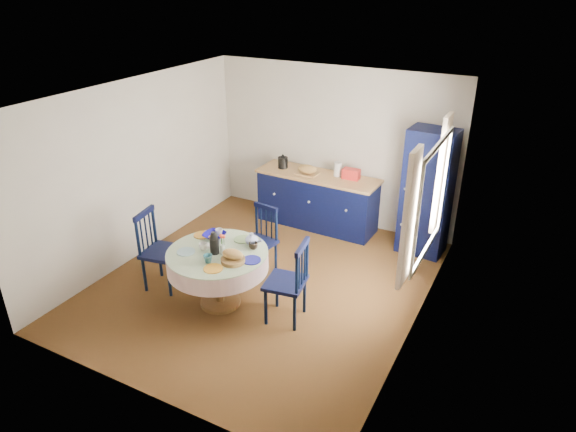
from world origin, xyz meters
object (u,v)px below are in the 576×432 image
(chair_left, at_px, (159,249))
(mug_b, at_px, (208,259))
(cobalt_bowl, at_px, (214,236))
(mug_d, at_px, (219,232))
(chair_far, at_px, (260,240))
(mug_a, at_px, (203,247))
(mug_c, at_px, (253,246))
(pantry_cabinet, at_px, (427,193))
(kitchen_counter, at_px, (317,199))
(dining_table, at_px, (219,261))
(chair_right, at_px, (289,281))

(chair_left, distance_m, mug_b, 1.02)
(mug_b, xyz_separation_m, cobalt_bowl, (-0.28, 0.52, -0.02))
(mug_d, relative_size, cobalt_bowl, 0.35)
(chair_far, height_order, cobalt_bowl, chair_far)
(cobalt_bowl, bearing_deg, mug_a, -79.60)
(mug_a, bearing_deg, mug_c, 29.56)
(pantry_cabinet, distance_m, chair_left, 3.75)
(kitchen_counter, bearing_deg, dining_table, -91.12)
(dining_table, height_order, mug_d, dining_table)
(kitchen_counter, height_order, chair_far, kitchen_counter)
(kitchen_counter, xyz_separation_m, chair_right, (0.76, -2.43, 0.07))
(mug_a, relative_size, mug_c, 1.00)
(chair_far, height_order, chair_right, chair_right)
(chair_far, bearing_deg, mug_c, -57.05)
(dining_table, relative_size, mug_b, 11.55)
(dining_table, bearing_deg, mug_b, -81.35)
(mug_d, bearing_deg, mug_c, -9.55)
(kitchen_counter, distance_m, mug_d, 2.24)
(kitchen_counter, bearing_deg, mug_c, -83.10)
(pantry_cabinet, distance_m, cobalt_bowl, 3.05)
(pantry_cabinet, relative_size, mug_d, 19.03)
(mug_c, distance_m, mug_d, 0.57)
(pantry_cabinet, xyz_separation_m, chair_right, (-0.96, -2.38, -0.40))
(chair_left, height_order, cobalt_bowl, chair_left)
(chair_left, height_order, chair_far, chair_left)
(mug_b, bearing_deg, kitchen_counter, 88.05)
(mug_a, bearing_deg, pantry_cabinet, 51.16)
(chair_right, distance_m, cobalt_bowl, 1.17)
(mug_b, height_order, mug_d, mug_b)
(dining_table, distance_m, chair_right, 0.91)
(cobalt_bowl, bearing_deg, chair_right, -7.83)
(chair_left, height_order, mug_a, chair_left)
(pantry_cabinet, xyz_separation_m, mug_b, (-1.81, -2.74, -0.14))
(pantry_cabinet, distance_m, dining_table, 3.12)
(chair_far, distance_m, mug_d, 0.68)
(pantry_cabinet, bearing_deg, cobalt_bowl, -128.87)
(dining_table, xyz_separation_m, mug_b, (0.04, -0.25, 0.17))
(dining_table, height_order, chair_right, chair_right)
(mug_a, bearing_deg, dining_table, 10.29)
(mug_b, xyz_separation_m, mug_c, (0.30, 0.51, -0.01))
(chair_right, xyz_separation_m, mug_b, (-0.86, -0.37, 0.26))
(kitchen_counter, height_order, chair_right, kitchen_counter)
(chair_far, xyz_separation_m, mug_c, (0.29, -0.64, 0.30))
(pantry_cabinet, bearing_deg, mug_b, -119.04)
(chair_left, xyz_separation_m, chair_right, (1.81, 0.13, -0.01))
(kitchen_counter, height_order, chair_left, kitchen_counter)
(kitchen_counter, relative_size, chair_far, 2.10)
(mug_a, bearing_deg, mug_d, 96.10)
(pantry_cabinet, bearing_deg, chair_right, -107.52)
(mug_a, bearing_deg, kitchen_counter, 82.97)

